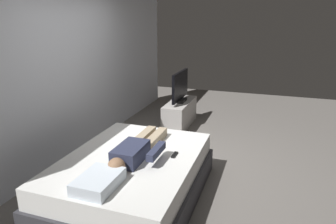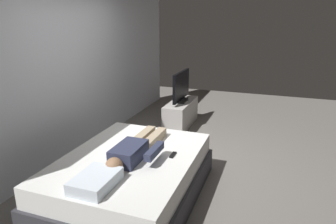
{
  "view_description": "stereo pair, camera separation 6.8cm",
  "coord_description": "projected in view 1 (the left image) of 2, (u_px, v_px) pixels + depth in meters",
  "views": [
    {
      "loc": [
        -3.65,
        -1.16,
        2.06
      ],
      "look_at": [
        0.48,
        0.26,
        0.69
      ],
      "focal_mm": 32.19,
      "sensor_mm": 36.0,
      "label": 1
    },
    {
      "loc": [
        -3.63,
        -1.22,
        2.06
      ],
      "look_at": [
        0.48,
        0.26,
        0.69
      ],
      "focal_mm": 32.19,
      "sensor_mm": 36.0,
      "label": 2
    }
  ],
  "objects": [
    {
      "name": "ground_plane",
      "position": [
        174.0,
        170.0,
        4.27
      ],
      "size": [
        10.0,
        10.0,
        0.0
      ],
      "primitive_type": "plane",
      "color": "slate"
    },
    {
      "name": "back_wall",
      "position": [
        82.0,
        62.0,
        4.73
      ],
      "size": [
        6.4,
        0.1,
        2.8
      ],
      "primitive_type": "cube",
      "color": "silver",
      "rests_on": "ground"
    },
    {
      "name": "bed",
      "position": [
        132.0,
        178.0,
        3.54
      ],
      "size": [
        2.04,
        1.52,
        0.54
      ],
      "color": "#333338",
      "rests_on": "ground"
    },
    {
      "name": "pillow",
      "position": [
        99.0,
        182.0,
        2.81
      ],
      "size": [
        0.48,
        0.34,
        0.12
      ],
      "primitive_type": "cube",
      "color": "white",
      "rests_on": "bed"
    },
    {
      "name": "person",
      "position": [
        137.0,
        149.0,
        3.44
      ],
      "size": [
        1.26,
        0.46,
        0.18
      ],
      "color": "#2D334C",
      "rests_on": "bed"
    },
    {
      "name": "remote",
      "position": [
        175.0,
        155.0,
        3.47
      ],
      "size": [
        0.15,
        0.04,
        0.02
      ],
      "primitive_type": "cube",
      "color": "black",
      "rests_on": "bed"
    },
    {
      "name": "tv_stand",
      "position": [
        180.0,
        114.0,
        5.94
      ],
      "size": [
        1.1,
        0.4,
        0.5
      ],
      "primitive_type": "cube",
      "color": "#B7B2AD",
      "rests_on": "ground"
    },
    {
      "name": "tv",
      "position": [
        180.0,
        87.0,
        5.78
      ],
      "size": [
        0.88,
        0.2,
        0.59
      ],
      "color": "black",
      "rests_on": "tv_stand"
    }
  ]
}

